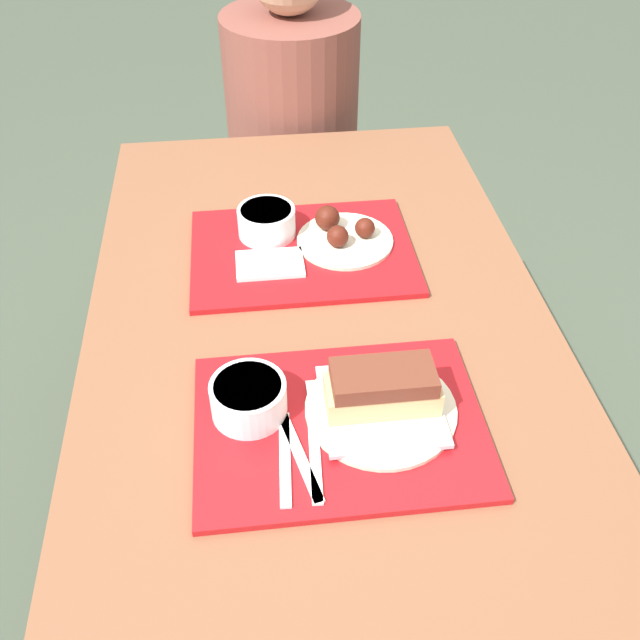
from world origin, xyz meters
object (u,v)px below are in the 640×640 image
Objects in this scene: tray_near at (340,425)px; tray_far at (302,252)px; bowl_coleslaw_far at (267,220)px; bowl_coleslaw_near at (248,397)px; wings_plate_far at (342,233)px; person_seated_across at (292,100)px; brisket_sandwich_plate at (382,397)px.

tray_near and tray_far have the same top height.
tray_near is 3.78× the size of bowl_coleslaw_far.
bowl_coleslaw_near reaches higher than tray_far.
bowl_coleslaw_near reaches higher than tray_near.
person_seated_across is (-0.04, 0.72, -0.04)m from wings_plate_far.
bowl_coleslaw_far is (0.06, 0.48, 0.00)m from bowl_coleslaw_near.
tray_far is 0.74m from person_seated_across.
bowl_coleslaw_near and bowl_coleslaw_far have the same top height.
brisket_sandwich_plate is at bearing -90.48° from wings_plate_far.
bowl_coleslaw_near is 0.50× the size of brisket_sandwich_plate.
wings_plate_far is at bearing 89.52° from brisket_sandwich_plate.
brisket_sandwich_plate is 0.46m from wings_plate_far.
person_seated_across reaches higher than tray_far.
tray_far is (-0.01, 0.46, 0.00)m from tray_near.
bowl_coleslaw_far reaches higher than tray_far.
bowl_coleslaw_far is (-0.08, 0.52, 0.04)m from tray_near.
brisket_sandwich_plate is (0.08, -0.44, 0.04)m from tray_far.
wings_plate_far is at bearing -86.69° from person_seated_across.
brisket_sandwich_plate is at bearing -79.70° from tray_far.
brisket_sandwich_plate is 2.01× the size of bowl_coleslaw_far.
bowl_coleslaw_near is at bearing -98.12° from person_seated_across.
brisket_sandwich_plate reaches higher than tray_far.
bowl_coleslaw_far is at bearing 106.24° from brisket_sandwich_plate.
person_seated_across is at bearing 91.83° from brisket_sandwich_plate.
bowl_coleslaw_near and wings_plate_far have the same top height.
bowl_coleslaw_near is at bearing -96.68° from bowl_coleslaw_far.
bowl_coleslaw_near is (-0.14, 0.04, 0.04)m from tray_near.
bowl_coleslaw_far is at bearing -99.14° from person_seated_across.
tray_far is at bearing -43.47° from bowl_coleslaw_far.
tray_near is 3.78× the size of bowl_coleslaw_near.
tray_near is 0.48m from wings_plate_far.
brisket_sandwich_plate is at bearing -88.17° from person_seated_across.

